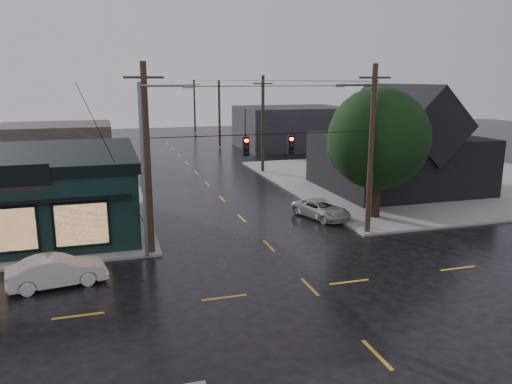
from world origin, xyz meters
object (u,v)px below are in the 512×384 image
object	(u,v)px
sedan_cream	(57,271)
corner_tree	(378,139)
utility_pole_ne	(367,233)
utility_pole_nw	(152,254)
suv_silver	(321,209)

from	to	relation	value
sedan_cream	corner_tree	bearing A→B (deg)	-82.53
utility_pole_ne	sedan_cream	bearing A→B (deg)	-170.10
utility_pole_ne	corner_tree	bearing A→B (deg)	53.67
corner_tree	utility_pole_nw	size ratio (longest dim) A/B	0.85
utility_pole_ne	sedan_cream	world-z (taller)	utility_pole_ne
utility_pole_ne	suv_silver	distance (m)	4.30
sedan_cream	suv_silver	size ratio (longest dim) A/B	0.97
corner_tree	suv_silver	xyz separation A→B (m)	(-3.42, 1.12, -4.81)
utility_pole_nw	utility_pole_ne	bearing A→B (deg)	0.00
utility_pole_nw	suv_silver	xyz separation A→B (m)	(11.74, 4.07, 0.62)
utility_pole_nw	suv_silver	world-z (taller)	utility_pole_nw
utility_pole_ne	sedan_cream	size ratio (longest dim) A/B	2.34
suv_silver	utility_pole_ne	bearing A→B (deg)	-90.75
utility_pole_nw	sedan_cream	distance (m)	5.50
utility_pole_nw	sedan_cream	xyz separation A→B (m)	(-4.51, -3.06, 0.71)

